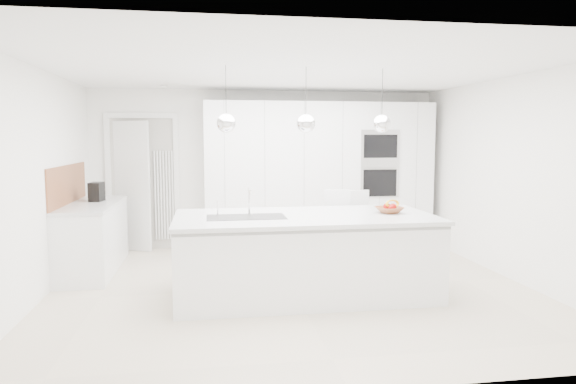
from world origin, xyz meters
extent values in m
plane|color=beige|center=(0.00, 0.00, 0.00)|extent=(5.50, 5.50, 0.00)
plane|color=white|center=(0.00, 2.50, 1.25)|extent=(5.50, 0.00, 5.50)
plane|color=white|center=(-2.75, 0.00, 1.25)|extent=(0.00, 5.00, 5.00)
plane|color=white|center=(0.00, 0.00, 2.50)|extent=(5.50, 5.50, 0.00)
cube|color=white|center=(0.80, 2.20, 1.15)|extent=(3.60, 0.60, 2.30)
cube|color=white|center=(-2.20, 2.42, 1.00)|extent=(0.76, 0.38, 2.00)
cube|color=white|center=(-2.45, 1.20, 0.43)|extent=(0.60, 1.80, 0.86)
cube|color=silver|center=(-2.45, 1.20, 0.88)|extent=(0.62, 1.82, 0.04)
cube|color=#99552E|center=(-2.74, 1.20, 1.15)|extent=(0.02, 1.80, 0.50)
cube|color=white|center=(0.10, -0.30, 0.43)|extent=(2.80, 1.20, 0.86)
cube|color=silver|center=(0.10, -0.25, 0.88)|extent=(2.84, 1.40, 0.04)
cylinder|color=white|center=(-0.50, -0.10, 1.05)|extent=(0.02, 0.02, 0.30)
sphere|color=white|center=(-0.75, -0.30, 1.90)|extent=(0.20, 0.20, 0.20)
sphere|color=white|center=(0.10, -0.30, 1.90)|extent=(0.20, 0.20, 0.20)
sphere|color=white|center=(0.95, -0.30, 1.90)|extent=(0.20, 0.20, 0.20)
imported|color=#99552E|center=(1.07, -0.26, 0.94)|extent=(0.35, 0.35, 0.07)
cube|color=black|center=(-2.43, 1.41, 1.03)|extent=(0.19, 0.26, 0.26)
sphere|color=#9D0906|center=(1.05, -0.24, 0.97)|extent=(0.08, 0.08, 0.08)
sphere|color=#9D0906|center=(1.11, -0.26, 0.97)|extent=(0.08, 0.08, 0.08)
sphere|color=#9D0906|center=(1.07, -0.32, 0.96)|extent=(0.07, 0.07, 0.07)
sphere|color=#9D0906|center=(1.05, -0.23, 0.97)|extent=(0.08, 0.08, 0.08)
torus|color=yellow|center=(1.11, -0.26, 1.01)|extent=(0.21, 0.16, 0.19)
camera|label=1|loc=(-0.95, -5.75, 1.74)|focal=32.00mm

